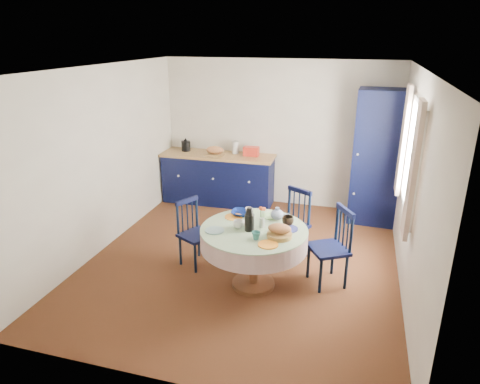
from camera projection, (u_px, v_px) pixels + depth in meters
The scene contains 17 objects.
floor at pixel (243, 260), 5.77m from camera, with size 4.50×4.50×0.00m, color black.
ceiling at pixel (243, 68), 4.90m from camera, with size 4.50×4.50×0.00m, color white.
wall_back at pixel (278, 134), 7.37m from camera, with size 4.00×0.02×2.50m, color silver.
wall_left at pixel (102, 160), 5.85m from camera, with size 0.02×4.50×2.50m, color silver.
wall_right at pixel (413, 187), 4.82m from camera, with size 0.02×4.50×2.50m, color silver.
window at pixel (410, 156), 5.01m from camera, with size 0.10×1.74×1.45m.
kitchen_counter at pixel (218, 178), 7.64m from camera, with size 2.01×0.65×1.13m.
pantry_cabinet at pixel (377, 158), 6.65m from camera, with size 0.76×0.56×2.11m.
dining_table at pixel (255, 238), 4.98m from camera, with size 1.25×1.25×1.04m.
chair_left at pixel (194, 232), 5.55m from camera, with size 0.52×0.52×0.88m.
chair_far at pixel (292, 223), 5.75m from camera, with size 0.56×0.55×0.94m.
chair_right at pixel (332, 246), 5.09m from camera, with size 0.58×0.58×0.97m.
mug_a at pixel (238, 224), 4.95m from camera, with size 0.12×0.12×0.09m, color silver.
mug_b at pixel (256, 236), 4.67m from camera, with size 0.10×0.10×0.09m, color #317B78.
mug_c at pixel (288, 221), 5.02m from camera, with size 0.14×0.14×0.11m, color black.
mug_d at pixel (249, 211), 5.33m from camera, with size 0.09×0.09×0.08m, color silver.
cobalt_bowl at pixel (241, 213), 5.30m from camera, with size 0.24×0.24×0.06m, color navy.
Camera 1 is at (1.36, -4.91, 2.87)m, focal length 32.00 mm.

